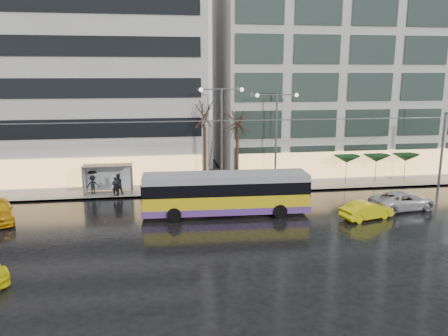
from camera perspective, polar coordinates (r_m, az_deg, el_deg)
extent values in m
plane|color=black|center=(29.51, -1.25, -8.34)|extent=(140.00, 140.00, 0.00)
cube|color=gray|center=(43.02, -0.90, -1.63)|extent=(80.00, 10.00, 0.15)
cube|color=slate|center=(38.27, 0.05, -3.38)|extent=(80.00, 0.10, 0.15)
cube|color=#AFACA7|center=(48.13, -24.10, 12.11)|extent=(34.00, 14.00, 22.00)
cube|color=#AFACA7|center=(51.58, 17.96, 14.17)|extent=(32.00, 14.00, 25.00)
cube|color=gold|center=(32.68, 0.24, -4.31)|extent=(12.26, 2.94, 1.52)
cube|color=#5A3586|center=(32.83, 0.24, -5.16)|extent=(12.30, 2.98, 0.51)
cube|color=black|center=(32.38, 0.24, -2.42)|extent=(12.28, 2.96, 0.91)
cube|color=gray|center=(32.21, 0.24, -1.19)|extent=(12.26, 2.94, 0.51)
cube|color=black|center=(33.66, 10.65, -2.33)|extent=(0.14, 2.34, 1.32)
cube|color=black|center=(32.31, -10.62, -2.94)|extent=(0.14, 2.34, 1.32)
cylinder|color=black|center=(34.67, 6.35, -4.38)|extent=(1.03, 0.39, 1.02)
cylinder|color=black|center=(32.31, 7.34, -5.64)|extent=(1.03, 0.39, 1.02)
cylinder|color=black|center=(33.86, -6.53, -4.79)|extent=(1.03, 0.39, 1.02)
cylinder|color=black|center=(31.44, -6.53, -6.13)|extent=(1.03, 0.39, 1.02)
cylinder|color=#595B60|center=(32.75, -1.72, 1.66)|extent=(0.19, 3.78, 2.67)
cylinder|color=#595B60|center=(33.25, -1.79, 1.82)|extent=(0.19, 3.78, 2.67)
cylinder|color=#595B60|center=(44.50, 26.59, 2.04)|extent=(0.24, 0.24, 7.00)
cylinder|color=#595B60|center=(33.65, -0.82, 6.14)|extent=(42.00, 0.04, 0.04)
cylinder|color=#595B60|center=(34.14, -0.93, 6.22)|extent=(42.00, 0.04, 0.04)
cube|color=#595B60|center=(38.99, -14.97, 0.31)|extent=(4.20, 1.60, 0.12)
cube|color=silver|center=(39.93, -14.76, -1.24)|extent=(4.00, 0.05, 2.20)
cube|color=white|center=(39.55, -17.82, -1.56)|extent=(0.10, 1.40, 2.20)
cylinder|color=#595B60|center=(38.87, -17.91, -1.80)|extent=(0.10, 0.10, 2.40)
cylinder|color=#595B60|center=(40.22, -17.59, -1.32)|extent=(0.10, 0.10, 2.40)
cylinder|color=#595B60|center=(38.39, -12.02, -1.64)|extent=(0.10, 0.10, 2.40)
cylinder|color=#595B60|center=(39.75, -11.89, -1.16)|extent=(0.10, 0.10, 2.40)
cylinder|color=#595B60|center=(39.02, -0.32, 3.79)|extent=(0.18, 0.18, 9.00)
cylinder|color=#595B60|center=(38.51, -1.68, 10.25)|extent=(1.80, 0.10, 0.10)
cylinder|color=#595B60|center=(38.76, 1.01, 10.27)|extent=(1.80, 0.10, 0.10)
sphere|color=#FFF2CC|center=(38.42, -3.03, 10.16)|extent=(0.36, 0.36, 0.36)
sphere|color=#FFF2CC|center=(38.92, 2.34, 10.19)|extent=(0.36, 0.36, 0.36)
cylinder|color=#595B60|center=(40.05, 6.80, 3.56)|extent=(0.18, 0.18, 8.50)
cylinder|color=#595B60|center=(39.42, 5.67, 9.51)|extent=(1.80, 0.10, 0.10)
cylinder|color=#595B60|center=(39.89, 8.21, 9.48)|extent=(1.80, 0.10, 0.10)
sphere|color=#FFF2CC|center=(39.22, 4.37, 9.45)|extent=(0.36, 0.36, 0.36)
sphere|color=#FFF2CC|center=(40.16, 9.46, 9.39)|extent=(0.36, 0.36, 0.36)
cylinder|color=black|center=(39.32, -2.52, 1.33)|extent=(0.28, 0.28, 5.60)
cylinder|color=black|center=(39.99, 1.73, 1.01)|extent=(0.28, 0.28, 4.90)
cylinder|color=#595B60|center=(43.14, 15.64, -0.45)|extent=(0.06, 0.06, 2.20)
cone|color=#0E3316|center=(42.90, 15.73, 1.12)|extent=(2.50, 2.50, 0.70)
cylinder|color=#595B60|center=(44.43, 19.18, -0.32)|extent=(0.06, 0.06, 2.20)
cone|color=#0E3316|center=(44.20, 19.29, 1.20)|extent=(2.50, 2.50, 0.70)
cylinder|color=#595B60|center=(45.88, 22.51, -0.19)|extent=(0.06, 0.06, 2.20)
cone|color=#0E3316|center=(45.66, 22.63, 1.28)|extent=(2.50, 2.50, 0.70)
imported|color=yellow|center=(33.47, 18.14, -5.27)|extent=(4.19, 2.40, 1.30)
imported|color=#B9B8BD|center=(36.79, 22.33, -3.94)|extent=(5.40, 3.06, 1.42)
imported|color=black|center=(38.21, -14.00, -2.37)|extent=(0.70, 0.56, 1.67)
imported|color=#CD445A|center=(37.99, -14.07, -1.03)|extent=(1.20, 1.22, 0.88)
imported|color=black|center=(38.56, -13.69, -2.09)|extent=(1.11, 1.02, 1.84)
imported|color=black|center=(39.36, -16.76, -2.11)|extent=(1.12, 0.71, 1.66)
imported|color=black|center=(39.15, -16.84, -0.81)|extent=(0.89, 0.89, 0.72)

